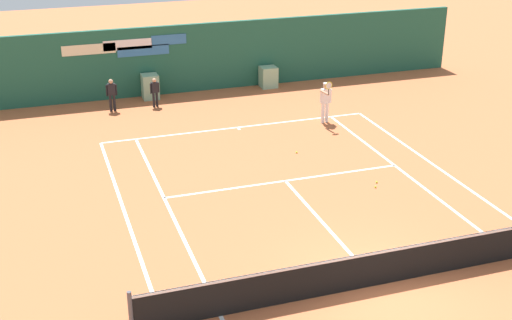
% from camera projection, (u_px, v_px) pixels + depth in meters
% --- Properties ---
extents(ground_plane, '(80.00, 80.00, 0.01)m').
position_uv_depth(ground_plane, '(367.00, 273.00, 17.27)').
color(ground_plane, '#BC6038').
extents(tennis_net, '(12.10, 0.10, 1.07)m').
position_uv_depth(tennis_net, '(380.00, 267.00, 16.57)').
color(tennis_net, '#4C4C51').
rests_on(tennis_net, ground_plane).
extents(sponsor_back_wall, '(25.00, 1.02, 3.07)m').
position_uv_depth(sponsor_back_wall, '(203.00, 58.00, 31.01)').
color(sponsor_back_wall, '#1E5642').
rests_on(sponsor_back_wall, ground_plane).
extents(player_on_baseline, '(0.57, 0.75, 1.86)m').
position_uv_depth(player_on_baseline, '(326.00, 99.00, 27.13)').
color(player_on_baseline, white).
rests_on(player_on_baseline, ground_plane).
extents(ball_kid_left_post, '(0.46, 0.19, 1.38)m').
position_uv_depth(ball_kid_left_post, '(112.00, 93.00, 28.53)').
color(ball_kid_left_post, black).
rests_on(ball_kid_left_post, ground_plane).
extents(ball_kid_centre_post, '(0.41, 0.21, 1.25)m').
position_uv_depth(ball_kid_centre_post, '(155.00, 90.00, 29.08)').
color(ball_kid_centre_post, black).
rests_on(ball_kid_centre_post, ground_plane).
extents(tennis_ball_near_service_line, '(0.07, 0.07, 0.07)m').
position_uv_depth(tennis_ball_near_service_line, '(297.00, 152.00, 24.54)').
color(tennis_ball_near_service_line, '#CCE033').
rests_on(tennis_ball_near_service_line, ground_plane).
extents(tennis_ball_mid_court, '(0.07, 0.07, 0.07)m').
position_uv_depth(tennis_ball_mid_court, '(375.00, 187.00, 21.86)').
color(tennis_ball_mid_court, '#CCE033').
rests_on(tennis_ball_mid_court, ground_plane).
extents(tennis_ball_by_sideline, '(0.07, 0.07, 0.07)m').
position_uv_depth(tennis_ball_by_sideline, '(377.00, 182.00, 22.19)').
color(tennis_ball_by_sideline, '#CCE033').
rests_on(tennis_ball_by_sideline, ground_plane).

